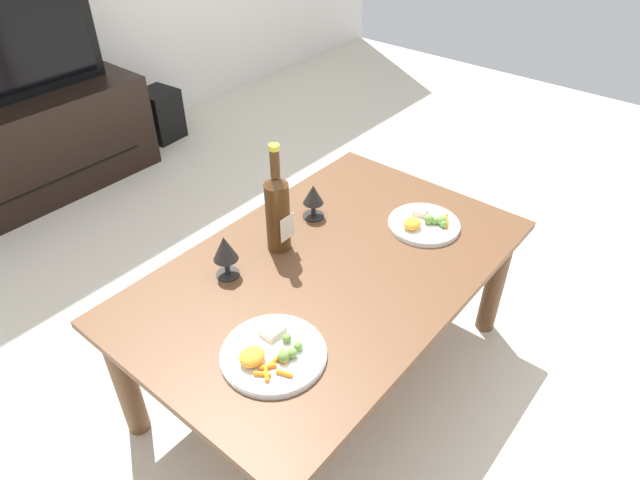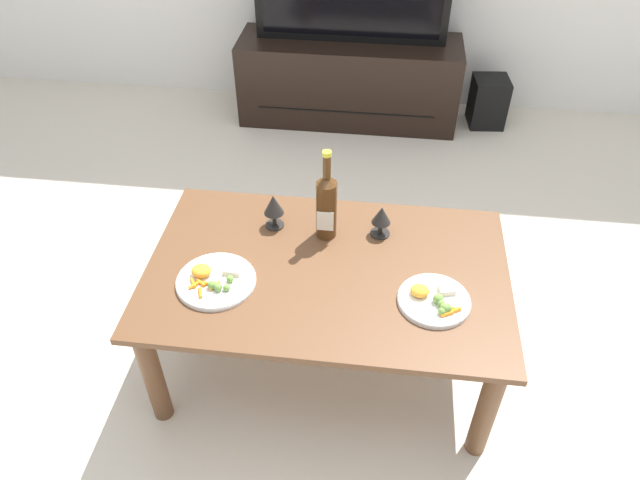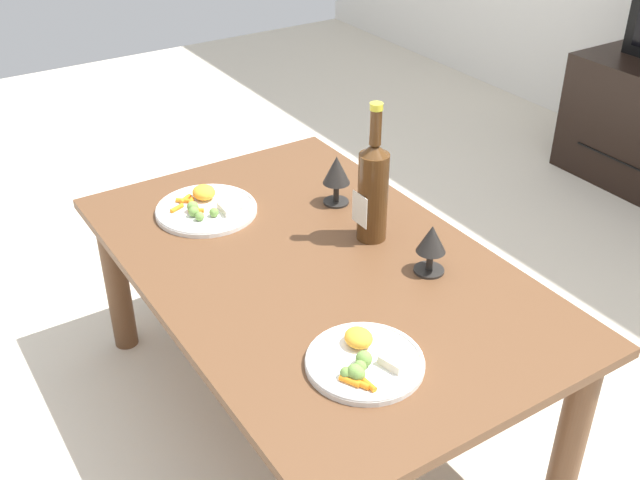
{
  "view_description": "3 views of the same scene",
  "coord_description": "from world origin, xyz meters",
  "views": [
    {
      "loc": [
        -1.02,
        -0.8,
        1.57
      ],
      "look_at": [
        -0.01,
        0.02,
        0.59
      ],
      "focal_mm": 31.02,
      "sensor_mm": 36.0,
      "label": 1
    },
    {
      "loc": [
        0.16,
        -1.47,
        1.92
      ],
      "look_at": [
        -0.04,
        0.09,
        0.54
      ],
      "focal_mm": 33.11,
      "sensor_mm": 36.0,
      "label": 2
    },
    {
      "loc": [
        1.3,
        -0.82,
        1.51
      ],
      "look_at": [
        -0.01,
        0.02,
        0.54
      ],
      "focal_mm": 42.83,
      "sensor_mm": 36.0,
      "label": 3
    }
  ],
  "objects": [
    {
      "name": "ground_plane",
      "position": [
        0.0,
        0.0,
        0.0
      ],
      "size": [
        6.4,
        6.4,
        0.0
      ],
      "primitive_type": "plane",
      "color": "beige"
    },
    {
      "name": "dining_table",
      "position": [
        0.0,
        0.0,
        0.41
      ],
      "size": [
        1.26,
        0.79,
        0.49
      ],
      "color": "brown",
      "rests_on": "ground_plane"
    },
    {
      "name": "wine_bottle",
      "position": [
        -0.02,
        0.18,
        0.63
      ],
      "size": [
        0.08,
        0.08,
        0.36
      ],
      "color": "#4C2D14",
      "rests_on": "dining_table"
    },
    {
      "name": "goblet_left",
      "position": [
        -0.22,
        0.21,
        0.58
      ],
      "size": [
        0.07,
        0.07,
        0.14
      ],
      "color": "black",
      "rests_on": "dining_table"
    },
    {
      "name": "goblet_right",
      "position": [
        0.17,
        0.21,
        0.57
      ],
      "size": [
        0.07,
        0.07,
        0.12
      ],
      "color": "black",
      "rests_on": "dining_table"
    },
    {
      "name": "dinner_plate_left",
      "position": [
        -0.37,
        -0.11,
        0.5
      ],
      "size": [
        0.27,
        0.27,
        0.05
      ],
      "color": "white",
      "rests_on": "dining_table"
    },
    {
      "name": "dinner_plate_right",
      "position": [
        0.37,
        -0.12,
        0.5
      ],
      "size": [
        0.24,
        0.24,
        0.05
      ],
      "color": "white",
      "rests_on": "dining_table"
    }
  ]
}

